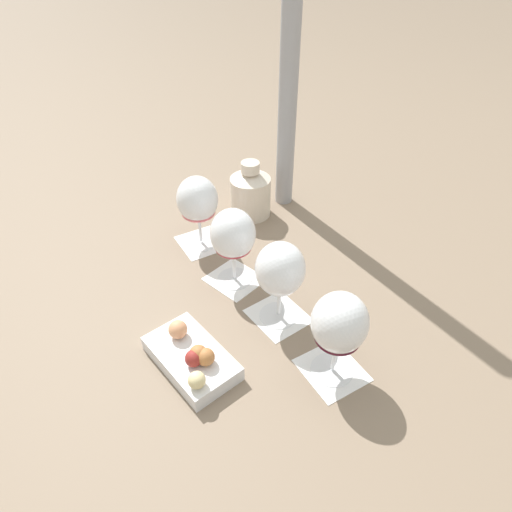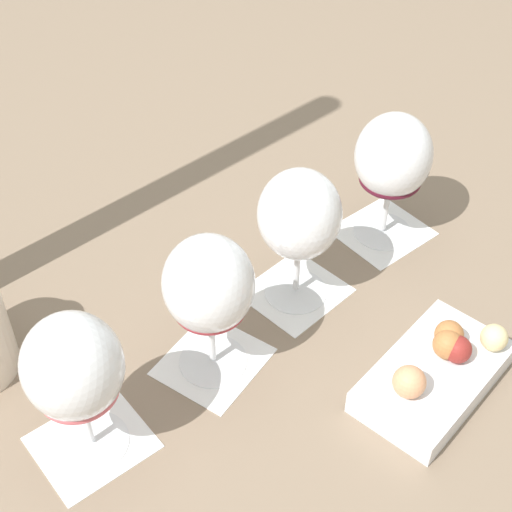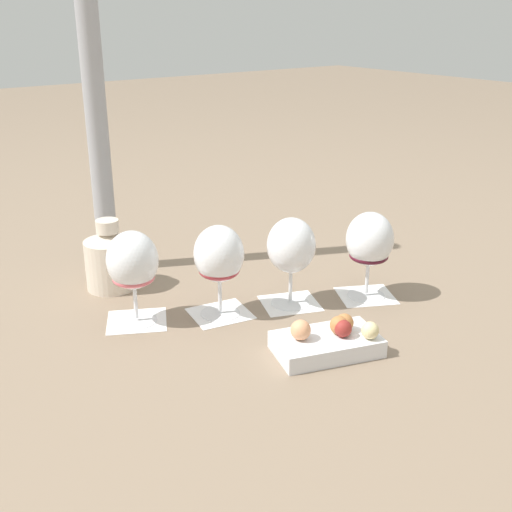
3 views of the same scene
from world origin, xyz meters
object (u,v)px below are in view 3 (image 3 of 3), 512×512
(ceramic_vase, at_px, (110,259))
(snack_dish, at_px, (329,340))
(wine_glass_0, at_px, (133,264))
(wine_glass_1, at_px, (219,258))
(wine_glass_3, at_px, (370,243))
(wine_glass_2, at_px, (291,249))
(umbrella_pole, at_px, (92,71))

(ceramic_vase, relative_size, snack_dish, 0.75)
(wine_glass_0, distance_m, wine_glass_1, 0.16)
(wine_glass_3, distance_m, snack_dish, 0.27)
(wine_glass_2, xyz_separation_m, wine_glass_3, (0.15, -0.06, 0.00))
(umbrella_pole, bearing_deg, ceramic_vase, -111.42)
(snack_dish, bearing_deg, wine_glass_0, 125.08)
(ceramic_vase, xyz_separation_m, snack_dish, (0.18, -0.47, -0.04))
(wine_glass_1, relative_size, wine_glass_3, 1.00)
(wine_glass_2, bearing_deg, umbrella_pole, 118.09)
(wine_glass_2, bearing_deg, snack_dish, -110.43)
(wine_glass_3, height_order, ceramic_vase, wine_glass_3)
(ceramic_vase, distance_m, umbrella_pole, 0.38)
(wine_glass_2, height_order, snack_dish, wine_glass_2)
(wine_glass_1, height_order, ceramic_vase, wine_glass_1)
(wine_glass_0, xyz_separation_m, umbrella_pole, (0.07, 0.28, 0.31))
(wine_glass_1, distance_m, umbrella_pole, 0.47)
(snack_dish, bearing_deg, ceramic_vase, 110.77)
(wine_glass_0, relative_size, wine_glass_2, 1.00)
(wine_glass_2, height_order, ceramic_vase, wine_glass_2)
(wine_glass_0, relative_size, umbrella_pole, 0.20)
(wine_glass_0, bearing_deg, wine_glass_2, -21.85)
(wine_glass_3, bearing_deg, wine_glass_1, 158.91)
(snack_dish, bearing_deg, wine_glass_3, 29.46)
(wine_glass_3, relative_size, ceramic_vase, 1.19)
(wine_glass_1, bearing_deg, wine_glass_0, 154.87)
(ceramic_vase, bearing_deg, wine_glass_1, -64.98)
(wine_glass_3, xyz_separation_m, snack_dish, (-0.22, -0.12, -0.09))
(umbrella_pole, bearing_deg, wine_glass_3, -51.97)
(wine_glass_3, relative_size, snack_dish, 0.88)
(wine_glass_3, xyz_separation_m, ceramic_vase, (-0.40, 0.35, -0.05))
(wine_glass_1, bearing_deg, snack_dish, -73.90)
(wine_glass_2, xyz_separation_m, ceramic_vase, (-0.25, 0.28, -0.05))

